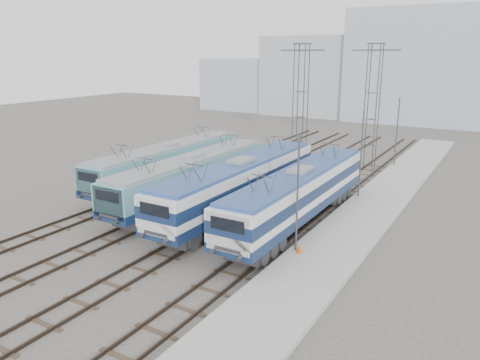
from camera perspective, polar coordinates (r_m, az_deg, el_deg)
name	(u,v)px	position (r m, az deg, el deg)	size (l,w,h in m)	color
ground	(157,237)	(30.04, -10.12, -6.86)	(160.00, 160.00, 0.00)	#514C47
platform	(355,225)	(32.03, 13.81, -5.36)	(4.00, 70.00, 0.30)	#9E9E99
locomotive_far_left	(166,162)	(40.37, -8.99, 2.20)	(2.77, 17.49, 3.29)	#122346
locomotive_center_left	(191,175)	(35.73, -5.98, 0.59)	(2.77, 17.48, 3.29)	#122346
locomotive_center_right	(240,182)	(33.03, 0.00, -0.22)	(2.94, 18.61, 3.50)	#122346
locomotive_far_right	(299,192)	(31.10, 7.17, -1.45)	(2.86, 18.11, 3.40)	#122346
catenary_tower_west	(300,100)	(46.92, 7.38, 9.60)	(4.50, 1.20, 12.00)	#3F4247
catenary_tower_east	(372,102)	(46.69, 15.81, 9.13)	(4.50, 1.20, 12.00)	#3F4247
mast_front	(297,196)	(26.09, 7.01, -2.00)	(0.12, 0.12, 7.00)	#3F4247
mast_mid	(361,156)	(37.08, 14.52, 2.81)	(0.12, 0.12, 7.00)	#3F4247
mast_rear	(397,134)	(48.54, 18.56, 5.38)	(0.12, 0.12, 7.00)	#3F4247
safety_cone	(299,248)	(26.73, 7.24, -8.24)	(0.33, 0.33, 0.58)	#CF4A03
building_west	(317,76)	(89.12, 9.41, 12.41)	(18.00, 12.00, 14.00)	#959FA7
building_center	(421,66)	(84.18, 21.23, 12.81)	(22.00, 14.00, 18.00)	#96A3B5
building_far_west	(242,84)	(96.22, 0.27, 11.61)	(14.00, 10.00, 10.00)	#96A3B5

